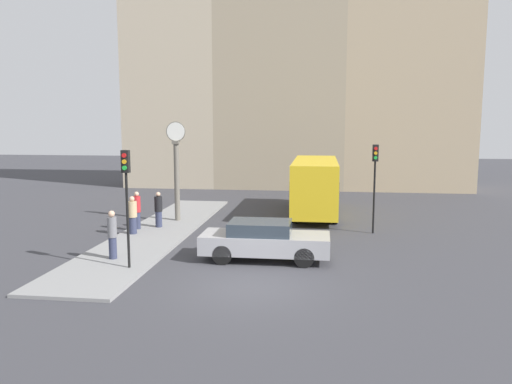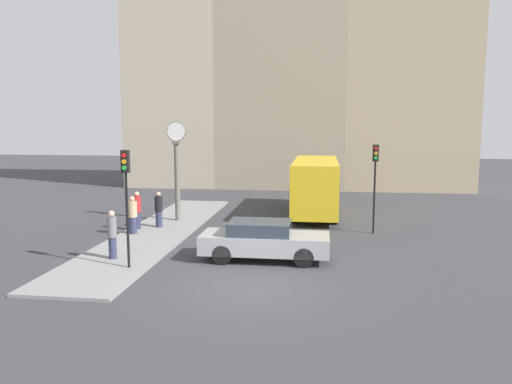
# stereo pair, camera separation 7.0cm
# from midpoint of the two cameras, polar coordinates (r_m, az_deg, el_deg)

# --- Properties ---
(ground_plane) EXTENTS (120.00, 120.00, 0.00)m
(ground_plane) POSITION_cam_midpoint_polar(r_m,az_deg,el_deg) (15.88, -0.72, -10.69)
(ground_plane) COLOR #38383D
(sidewalk_corner) EXTENTS (3.14, 18.00, 0.11)m
(sidewalk_corner) POSITION_cam_midpoint_polar(r_m,az_deg,el_deg) (23.67, -11.17, -4.48)
(sidewalk_corner) COLOR gray
(sidewalk_corner) RESTS_ON ground_plane
(building_row) EXTENTS (26.58, 5.00, 18.86)m
(building_row) POSITION_cam_midpoint_polar(r_m,az_deg,el_deg) (40.04, 4.36, 14.02)
(building_row) COLOR #B7A88E
(building_row) RESTS_ON ground_plane
(sedan_car) EXTENTS (4.74, 1.80, 1.46)m
(sedan_car) POSITION_cam_midpoint_polar(r_m,az_deg,el_deg) (18.56, 0.83, -5.52)
(sedan_car) COLOR #9E9EA3
(sedan_car) RESTS_ON ground_plane
(bus_distant) EXTENTS (2.37, 8.01, 3.04)m
(bus_distant) POSITION_cam_midpoint_polar(r_m,az_deg,el_deg) (27.77, 6.70, 0.93)
(bus_distant) COLOR gold
(bus_distant) RESTS_ON ground_plane
(traffic_light_near) EXTENTS (0.26, 0.24, 4.05)m
(traffic_light_near) POSITION_cam_midpoint_polar(r_m,az_deg,el_deg) (17.40, -14.71, 0.82)
(traffic_light_near) COLOR black
(traffic_light_near) RESTS_ON sidewalk_corner
(traffic_light_far) EXTENTS (0.26, 0.24, 4.10)m
(traffic_light_far) POSITION_cam_midpoint_polar(r_m,az_deg,el_deg) (23.33, 13.35, 2.40)
(traffic_light_far) COLOR black
(traffic_light_far) RESTS_ON ground_plane
(street_clock) EXTENTS (0.99, 0.35, 5.03)m
(street_clock) POSITION_cam_midpoint_polar(r_m,az_deg,el_deg) (25.63, -9.14, 2.59)
(street_clock) COLOR #666056
(street_clock) RESTS_ON sidewalk_corner
(pedestrian_black_jacket) EXTENTS (0.37, 0.37, 1.69)m
(pedestrian_black_jacket) POSITION_cam_midpoint_polar(r_m,az_deg,el_deg) (24.33, -11.17, -1.99)
(pedestrian_black_jacket) COLOR #2D334C
(pedestrian_black_jacket) RESTS_ON sidewalk_corner
(pedestrian_red_top) EXTENTS (0.36, 0.36, 1.77)m
(pedestrian_red_top) POSITION_cam_midpoint_polar(r_m,az_deg,el_deg) (24.11, -13.53, -2.04)
(pedestrian_red_top) COLOR #2D334C
(pedestrian_red_top) RESTS_ON sidewalk_corner
(pedestrian_grey_jacket) EXTENTS (0.34, 0.34, 1.79)m
(pedestrian_grey_jacket) POSITION_cam_midpoint_polar(r_m,az_deg,el_deg) (19.06, -16.20, -4.68)
(pedestrian_grey_jacket) COLOR #2D334C
(pedestrian_grey_jacket) RESTS_ON sidewalk_corner
(pedestrian_tan_coat) EXTENTS (0.42, 0.42, 1.71)m
(pedestrian_tan_coat) POSITION_cam_midpoint_polar(r_m,az_deg,el_deg) (23.10, -14.03, -2.60)
(pedestrian_tan_coat) COLOR #2D334C
(pedestrian_tan_coat) RESTS_ON sidewalk_corner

